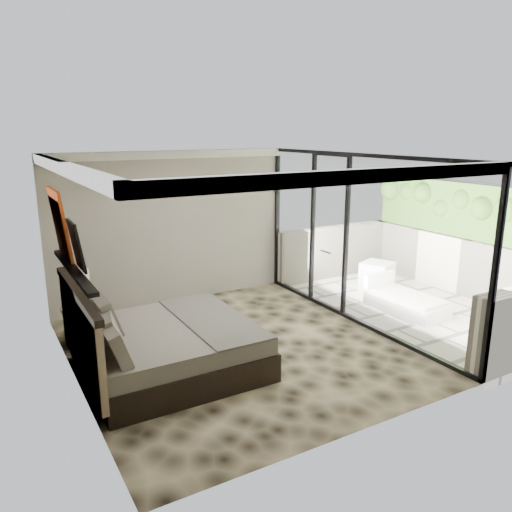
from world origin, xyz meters
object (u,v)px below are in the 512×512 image
nightstand (81,327)px  table_lamp (78,285)px  bed (162,346)px  ottoman (377,276)px  lounger (404,302)px

nightstand → table_lamp: bearing=-110.7°
bed → table_lamp: 1.75m
ottoman → table_lamp: bearing=177.7°
nightstand → table_lamp: 0.69m
bed → lounger: bed is taller
bed → lounger: 4.53m
nightstand → bed: bearing=-81.5°
nightstand → lounger: size_ratio=0.33×
nightstand → table_lamp: table_lamp is taller
nightstand → ottoman: ottoman is taller
bed → table_lamp: (-0.75, 1.47, 0.56)m
lounger → bed: bearing=177.6°
nightstand → lounger: lounger is taller
bed → ottoman: size_ratio=4.06×
table_lamp → lounger: bearing=-15.1°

